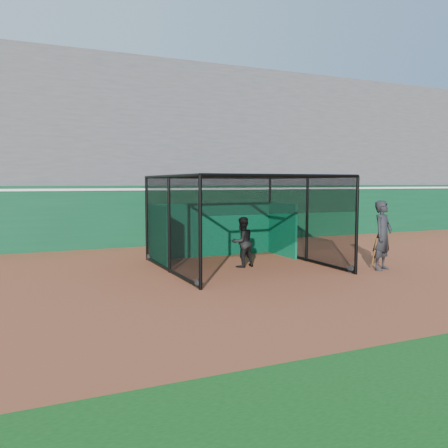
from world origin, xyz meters
name	(u,v)px	position (x,y,z in m)	size (l,w,h in m)	color
ground	(254,284)	(0.00, 0.00, 0.00)	(120.00, 120.00, 0.00)	brown
outfield_wall	(159,214)	(0.00, 8.50, 1.29)	(50.00, 0.50, 2.50)	#0B3D21
grandstand	(136,144)	(0.00, 12.27, 4.48)	(50.00, 7.85, 8.95)	#4C4C4F
batting_cage	(242,222)	(0.89, 2.43, 1.40)	(4.87, 5.05, 2.81)	black
batter	(242,242)	(0.83, 2.34, 0.78)	(0.76, 0.59, 1.56)	black
on_deck_player	(383,235)	(4.47, 0.18, 1.04)	(0.89, 0.75, 2.09)	black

